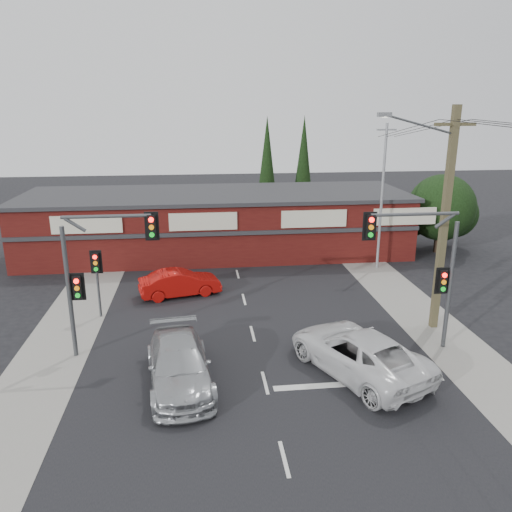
{
  "coord_description": "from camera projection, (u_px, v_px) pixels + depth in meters",
  "views": [
    {
      "loc": [
        -2.24,
        -17.37,
        9.89
      ],
      "look_at": [
        0.13,
        3.0,
        3.75
      ],
      "focal_mm": 35.0,
      "sensor_mm": 36.0,
      "label": 1
    }
  ],
  "objects": [
    {
      "name": "ground",
      "position": [
        261.0,
        369.0,
        19.62
      ],
      "size": [
        120.0,
        120.0,
        0.0
      ],
      "primitive_type": "plane",
      "color": "black",
      "rests_on": "ground"
    },
    {
      "name": "road_strip",
      "position": [
        249.0,
        318.0,
        24.37
      ],
      "size": [
        14.0,
        70.0,
        0.01
      ],
      "primitive_type": "cube",
      "color": "black",
      "rests_on": "ground"
    },
    {
      "name": "verge_left",
      "position": [
        69.0,
        326.0,
        23.43
      ],
      "size": [
        3.0,
        70.0,
        0.02
      ],
      "primitive_type": "cube",
      "color": "gray",
      "rests_on": "ground"
    },
    {
      "name": "verge_right",
      "position": [
        415.0,
        310.0,
        25.31
      ],
      "size": [
        3.0,
        70.0,
        0.02
      ],
      "primitive_type": "cube",
      "color": "gray",
      "rests_on": "ground"
    },
    {
      "name": "stop_line",
      "position": [
        360.0,
        383.0,
        18.57
      ],
      "size": [
        6.5,
        0.35,
        0.01
      ],
      "primitive_type": "cube",
      "color": "silver",
      "rests_on": "ground"
    },
    {
      "name": "white_suv",
      "position": [
        358.0,
        352.0,
        19.17
      ],
      "size": [
        5.13,
        6.78,
        1.71
      ],
      "primitive_type": "imported",
      "rotation": [
        0.0,
        0.0,
        3.57
      ],
      "color": "silver",
      "rests_on": "ground"
    },
    {
      "name": "silver_suv",
      "position": [
        179.0,
        365.0,
        18.33
      ],
      "size": [
        2.85,
        5.72,
        1.6
      ],
      "primitive_type": "imported",
      "rotation": [
        0.0,
        0.0,
        0.11
      ],
      "color": "#ADB0B3",
      "rests_on": "ground"
    },
    {
      "name": "red_sedan",
      "position": [
        180.0,
        283.0,
        27.09
      ],
      "size": [
        4.59,
        2.49,
        1.43
      ],
      "primitive_type": "imported",
      "rotation": [
        0.0,
        0.0,
        1.81
      ],
      "color": "#B50F0B",
      "rests_on": "ground"
    },
    {
      "name": "lane_dashes",
      "position": [
        241.0,
        286.0,
        28.7
      ],
      "size": [
        0.12,
        56.71,
        0.01
      ],
      "color": "silver",
      "rests_on": "ground"
    },
    {
      "name": "shop_building",
      "position": [
        217.0,
        222.0,
        35.06
      ],
      "size": [
        27.3,
        8.4,
        4.22
      ],
      "color": "#430F0D",
      "rests_on": "ground"
    },
    {
      "name": "tree_cluster",
      "position": [
        441.0,
        211.0,
        35.11
      ],
      "size": [
        5.9,
        5.1,
        5.5
      ],
      "color": "#2D2116",
      "rests_on": "ground"
    },
    {
      "name": "conifer_near",
      "position": [
        267.0,
        163.0,
        41.27
      ],
      "size": [
        1.8,
        1.8,
        9.25
      ],
      "color": "#2D2116",
      "rests_on": "ground"
    },
    {
      "name": "conifer_far",
      "position": [
        304.0,
        160.0,
        43.56
      ],
      "size": [
        1.8,
        1.8,
        9.25
      ],
      "color": "#2D2116",
      "rests_on": "ground"
    },
    {
      "name": "traffic_mast_left",
      "position": [
        94.0,
        264.0,
        19.68
      ],
      "size": [
        3.77,
        0.27,
        5.97
      ],
      "color": "#47494C",
      "rests_on": "ground"
    },
    {
      "name": "traffic_mast_right",
      "position": [
        426.0,
        260.0,
        20.2
      ],
      "size": [
        3.96,
        0.27,
        5.97
      ],
      "color": "#47494C",
      "rests_on": "ground"
    },
    {
      "name": "pedestal_signal",
      "position": [
        97.0,
        270.0,
        23.84
      ],
      "size": [
        0.55,
        0.27,
        3.38
      ],
      "color": "#47494C",
      "rests_on": "ground"
    },
    {
      "name": "utility_pole",
      "position": [
        442.0,
        214.0,
        21.84
      ],
      "size": [
        4.38,
        0.59,
        10.0
      ],
      "color": "brown",
      "rests_on": "ground"
    },
    {
      "name": "steel_pole",
      "position": [
        382.0,
        195.0,
        30.69
      ],
      "size": [
        1.2,
        0.16,
        9.0
      ],
      "color": "gray",
      "rests_on": "ground"
    }
  ]
}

